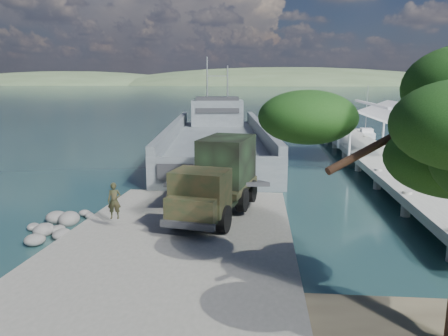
# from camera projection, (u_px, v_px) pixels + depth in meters

# --- Properties ---
(ground) EXTENTS (1400.00, 1400.00, 0.00)m
(ground) POSITION_uv_depth(u_px,v_px,m) (184.00, 236.00, 20.62)
(ground) COLOR #1B4141
(ground) RESTS_ON ground
(boat_ramp) EXTENTS (10.00, 18.00, 0.50)m
(boat_ramp) POSITION_uv_depth(u_px,v_px,m) (180.00, 238.00, 19.60)
(boat_ramp) COLOR slate
(boat_ramp) RESTS_ON ground
(shoreline_rocks) EXTENTS (3.20, 5.60, 0.90)m
(shoreline_rocks) POSITION_uv_depth(u_px,v_px,m) (62.00, 228.00, 21.64)
(shoreline_rocks) COLOR #5C5C59
(shoreline_rocks) RESTS_ON ground
(distant_headlands) EXTENTS (1000.00, 240.00, 48.00)m
(distant_headlands) POSITION_uv_depth(u_px,v_px,m) (299.00, 85.00, 562.99)
(distant_headlands) COLOR #425938
(distant_headlands) RESTS_ON ground
(pier) EXTENTS (6.40, 44.00, 6.10)m
(pier) POSITION_uv_depth(u_px,v_px,m) (371.00, 146.00, 37.51)
(pier) COLOR #999A91
(pier) RESTS_ON ground
(landing_craft) EXTENTS (12.24, 36.66, 10.71)m
(landing_craft) POSITION_uv_depth(u_px,v_px,m) (217.00, 145.00, 43.20)
(landing_craft) COLOR #4C555A
(landing_craft) RESTS_ON ground
(military_truck) EXTENTS (4.06, 8.36, 3.73)m
(military_truck) POSITION_uv_depth(u_px,v_px,m) (219.00, 177.00, 22.21)
(military_truck) COLOR black
(military_truck) RESTS_ON boat_ramp
(soldier) EXTENTS (0.66, 0.48, 1.70)m
(soldier) POSITION_uv_depth(u_px,v_px,m) (115.00, 209.00, 20.23)
(soldier) COLOR black
(soldier) RESTS_ON boat_ramp
(sailboat_near) EXTENTS (2.33, 4.87, 5.71)m
(sailboat_near) POSITION_uv_depth(u_px,v_px,m) (416.00, 145.00, 47.07)
(sailboat_near) COLOR white
(sailboat_near) RESTS_ON ground
(sailboat_far) EXTENTS (1.88, 5.57, 6.69)m
(sailboat_far) POSITION_uv_depth(u_px,v_px,m) (365.00, 134.00, 56.33)
(sailboat_far) COLOR white
(sailboat_far) RESTS_ON ground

